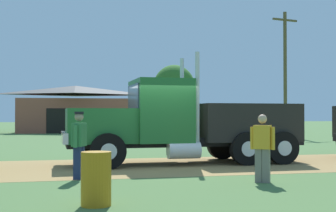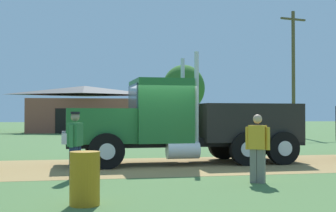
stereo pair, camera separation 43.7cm
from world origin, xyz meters
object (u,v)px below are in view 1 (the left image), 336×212
truck_foreground_white (186,124)px  visitor_standing_near (79,142)px  visitor_walking_mid (263,146)px  shed_building (75,110)px  utility_pole_near (285,71)px  steel_barrel (96,179)px

truck_foreground_white → visitor_standing_near: bearing=-139.7°
truck_foreground_white → visitor_walking_mid: truck_foreground_white is taller
shed_building → utility_pole_near: (15.25, -12.00, 2.88)m
visitor_walking_mid → utility_pole_near: bearing=61.6°
visitor_standing_near → visitor_walking_mid: 4.49m
truck_foreground_white → visitor_walking_mid: 4.70m
truck_foreground_white → shed_building: bearing=95.4°
shed_building → visitor_walking_mid: bearing=-84.3°
steel_barrel → truck_foreground_white: bearing=62.5°
visitor_walking_mid → shed_building: 34.13m
visitor_standing_near → steel_barrel: (0.17, -3.54, -0.45)m
truck_foreground_white → utility_pole_near: 21.63m
steel_barrel → shed_building: (0.66, 35.89, 1.63)m
visitor_standing_near → visitor_walking_mid: bearing=-20.6°
steel_barrel → shed_building: bearing=88.9°
visitor_walking_mid → steel_barrel: bearing=-154.1°
visitor_walking_mid → truck_foreground_white: bearing=97.3°
truck_foreground_white → shed_building: shed_building is taller
visitor_walking_mid → utility_pole_near: (11.88, 21.93, 4.13)m
steel_barrel → shed_building: shed_building is taller
visitor_walking_mid → steel_barrel: (-4.03, -1.96, -0.38)m
visitor_standing_near → visitor_walking_mid: visitor_standing_near is taller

